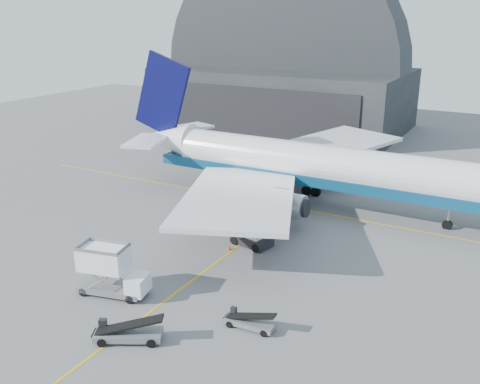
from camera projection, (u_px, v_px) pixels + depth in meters
The scene contains 9 objects.
ground at pixel (204, 272), 50.19m from camera, with size 200.00×200.00×0.00m, color #565659.
taxi_lines at pixel (264, 227), 60.67m from camera, with size 80.00×42.12×0.02m.
hangar at pixel (283, 80), 110.96m from camera, with size 50.00×28.30×28.00m.
airliner at pixel (302, 164), 66.67m from camera, with size 52.13×50.55×18.30m.
catering_truck at pixel (110, 271), 45.70m from camera, with size 6.54×3.59×4.26m.
pushback_tug at pixel (253, 239), 55.75m from camera, with size 4.57×3.22×1.93m.
belt_loader_a at pixel (128, 333), 39.64m from camera, with size 5.20×3.85×2.02m.
belt_loader_b at pixel (249, 322), 41.32m from camera, with size 4.26×1.70×1.61m.
traffic_cone at pixel (229, 248), 54.83m from camera, with size 0.36×0.36×0.52m.
Camera 1 is at (24.92, -37.72, 23.34)m, focal length 40.00 mm.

